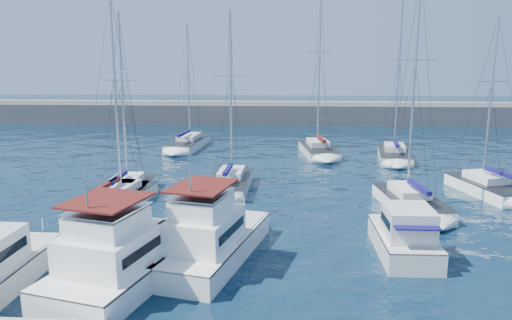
# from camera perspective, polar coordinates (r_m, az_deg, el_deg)

# --- Properties ---
(ground) EXTENTS (220.00, 220.00, 0.00)m
(ground) POSITION_cam_1_polar(r_m,az_deg,el_deg) (28.79, -0.48, -9.39)
(ground) COLOR black
(ground) RESTS_ON ground
(breakwater) EXTENTS (160.00, 6.00, 4.45)m
(breakwater) POSITION_cam_1_polar(r_m,az_deg,el_deg) (79.37, 1.93, 5.00)
(breakwater) COLOR #424244
(breakwater) RESTS_ON ground
(motor_yacht_port_inner) EXTENTS (6.26, 9.98, 4.69)m
(motor_yacht_port_inner) POSITION_cam_1_polar(r_m,az_deg,el_deg) (24.43, -15.09, -10.92)
(motor_yacht_port_inner) COLOR white
(motor_yacht_port_inner) RESTS_ON ground
(motor_yacht_stbd_inner) EXTENTS (5.64, 9.88, 4.69)m
(motor_yacht_stbd_inner) POSITION_cam_1_polar(r_m,az_deg,el_deg) (26.02, -5.29, -9.13)
(motor_yacht_stbd_inner) COLOR white
(motor_yacht_stbd_inner) RESTS_ON ground
(motor_yacht_stbd_outer) EXTENTS (2.83, 6.01, 3.20)m
(motor_yacht_stbd_outer) POSITION_cam_1_polar(r_m,az_deg,el_deg) (27.84, 16.65, -8.59)
(motor_yacht_stbd_outer) COLOR silver
(motor_yacht_stbd_outer) RESTS_ON ground
(sailboat_mid_a) EXTENTS (3.29, 8.23, 13.85)m
(sailboat_mid_a) POSITION_cam_1_polar(r_m,az_deg,el_deg) (38.45, -14.77, -3.52)
(sailboat_mid_a) COLOR white
(sailboat_mid_a) RESTS_ON ground
(sailboat_mid_b) EXTENTS (4.00, 8.46, 14.98)m
(sailboat_mid_b) POSITION_cam_1_polar(r_m,az_deg,el_deg) (36.37, -15.65, -4.43)
(sailboat_mid_b) COLOR silver
(sailboat_mid_b) RESTS_ON ground
(sailboat_mid_c) EXTENTS (3.19, 7.83, 14.18)m
(sailboat_mid_c) POSITION_cam_1_polar(r_m,az_deg,el_deg) (39.68, -2.93, -2.65)
(sailboat_mid_c) COLOR white
(sailboat_mid_c) RESTS_ON ground
(sailboat_mid_d) EXTENTS (4.06, 8.09, 16.31)m
(sailboat_mid_d) POSITION_cam_1_polar(r_m,az_deg,el_deg) (36.14, 17.25, -4.59)
(sailboat_mid_d) COLOR white
(sailboat_mid_d) RESTS_ON ground
(sailboat_mid_e) EXTENTS (4.77, 7.84, 13.63)m
(sailboat_mid_e) POSITION_cam_1_polar(r_m,az_deg,el_deg) (42.26, 24.99, -2.87)
(sailboat_mid_e) COLOR white
(sailboat_mid_e) RESTS_ON ground
(sailboat_back_a) EXTENTS (3.96, 9.28, 14.56)m
(sailboat_back_a) POSITION_cam_1_polar(r_m,az_deg,el_deg) (58.10, -7.79, 1.86)
(sailboat_back_a) COLOR white
(sailboat_back_a) RESTS_ON ground
(sailboat_back_b) EXTENTS (4.14, 8.46, 17.53)m
(sailboat_back_b) POSITION_cam_1_polar(r_m,az_deg,el_deg) (54.03, 7.16, 1.18)
(sailboat_back_b) COLOR silver
(sailboat_back_b) RESTS_ON ground
(sailboat_back_c) EXTENTS (4.15, 8.35, 16.20)m
(sailboat_back_c) POSITION_cam_1_polar(r_m,az_deg,el_deg) (52.84, 15.54, 0.59)
(sailboat_back_c) COLOR silver
(sailboat_back_c) RESTS_ON ground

